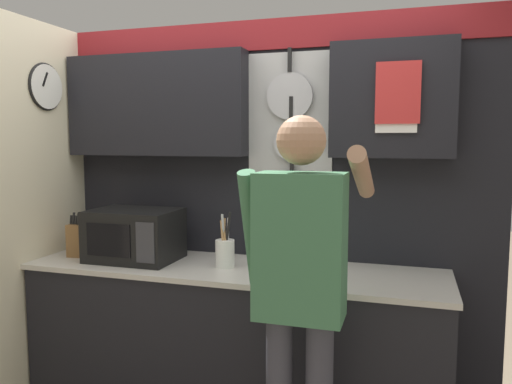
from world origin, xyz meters
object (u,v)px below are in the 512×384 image
Objects in this scene: knife_block at (80,239)px; utensil_crock at (225,251)px; microwave at (135,235)px; person at (301,276)px.

knife_block is 0.86× the size of utensil_crock.
knife_block is at bearing -179.92° from utensil_crock.
person reaches higher than microwave.
utensil_crock is at bearing 0.08° from knife_block.
microwave is at bearing -0.10° from knife_block.
knife_block is 0.97m from utensil_crock.
utensil_crock reaches higher than microwave.
microwave is 1.85× the size of knife_block.
knife_block is at bearing 179.90° from microwave.
microwave is at bearing 154.70° from person.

